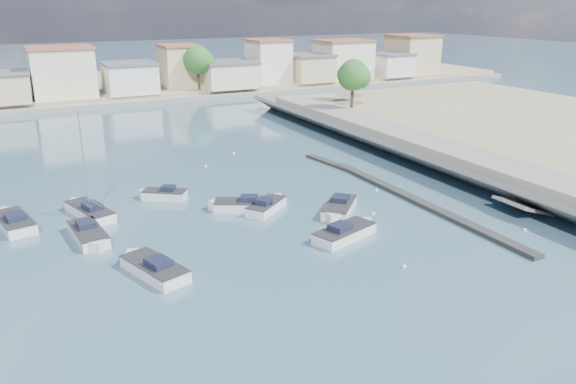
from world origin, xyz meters
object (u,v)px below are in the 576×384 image
object	(u,v)px
motorboat_a	(152,268)
motorboat_c	(241,206)
motorboat_g	(89,236)
motorboat_h	(347,232)
motorboat_d	(339,209)
motorboat_b	(268,206)
motorboat_e	(13,222)
motorboat_f	(162,195)
sailboat	(89,211)

from	to	relation	value
motorboat_a	motorboat_c	size ratio (longest dim) A/B	1.12
motorboat_g	motorboat_h	world-z (taller)	same
motorboat_c	motorboat_d	distance (m)	8.33
motorboat_a	motorboat_d	bearing A→B (deg)	13.21
motorboat_b	motorboat_g	world-z (taller)	same
motorboat_b	motorboat_c	bearing A→B (deg)	150.72
motorboat_c	motorboat_e	distance (m)	18.04
motorboat_f	sailboat	world-z (taller)	sailboat
motorboat_a	motorboat_g	world-z (taller)	same
motorboat_h	sailboat	xyz separation A→B (m)	(-16.71, 13.45, 0.04)
motorboat_e	motorboat_g	size ratio (longest dim) A/B	1.04
motorboat_g	sailboat	distance (m)	5.43
motorboat_f	motorboat_d	bearing A→B (deg)	-39.63
motorboat_h	sailboat	bearing A→B (deg)	141.18
motorboat_h	sailboat	world-z (taller)	sailboat
motorboat_d	motorboat_e	world-z (taller)	same
motorboat_h	motorboat_g	bearing A→B (deg)	155.17
motorboat_b	sailboat	xyz separation A→B (m)	(-13.77, 5.56, 0.04)
motorboat_c	motorboat_h	xyz separation A→B (m)	(4.95, -9.01, -0.00)
motorboat_b	motorboat_h	xyz separation A→B (m)	(2.94, -7.88, 0.00)
motorboat_c	motorboat_d	xyz separation A→B (m)	(7.05, -4.44, -0.00)
motorboat_b	sailboat	world-z (taller)	sailboat
motorboat_a	sailboat	xyz separation A→B (m)	(-2.18, 12.78, 0.04)
motorboat_e	motorboat_g	xyz separation A→B (m)	(4.95, -5.59, 0.00)
motorboat_f	motorboat_h	bearing A→B (deg)	-55.37
motorboat_h	motorboat_f	bearing A→B (deg)	124.63
motorboat_h	sailboat	distance (m)	21.45
motorboat_g	motorboat_c	bearing A→B (deg)	4.33
motorboat_h	sailboat	size ratio (longest dim) A/B	0.65
motorboat_a	motorboat_c	distance (m)	12.71
motorboat_a	motorboat_e	distance (m)	15.17
motorboat_d	motorboat_f	world-z (taller)	same
motorboat_b	motorboat_d	size ratio (longest dim) A/B	0.90
motorboat_e	sailboat	xyz separation A→B (m)	(5.67, -0.20, 0.04)
motorboat_c	motorboat_d	bearing A→B (deg)	-32.21
motorboat_d	motorboat_h	world-z (taller)	same
motorboat_e	motorboat_g	world-z (taller)	same
motorboat_d	motorboat_g	bearing A→B (deg)	169.85
motorboat_b	motorboat_f	bearing A→B (deg)	136.56
motorboat_e	motorboat_a	bearing A→B (deg)	-58.85
motorboat_g	motorboat_a	bearing A→B (deg)	-68.58
motorboat_d	motorboat_e	bearing A→B (deg)	159.65
motorboat_f	motorboat_c	bearing A→B (deg)	-47.60
motorboat_e	motorboat_h	bearing A→B (deg)	-31.38
motorboat_c	motorboat_h	size ratio (longest dim) A/B	0.91
motorboat_e	motorboat_h	xyz separation A→B (m)	(22.38, -13.65, 0.00)
motorboat_d	motorboat_g	world-z (taller)	same
motorboat_a	motorboat_e	xyz separation A→B (m)	(-7.85, 12.99, -0.00)
motorboat_f	motorboat_e	bearing A→B (deg)	-174.91
motorboat_a	motorboat_f	bearing A→B (deg)	72.82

